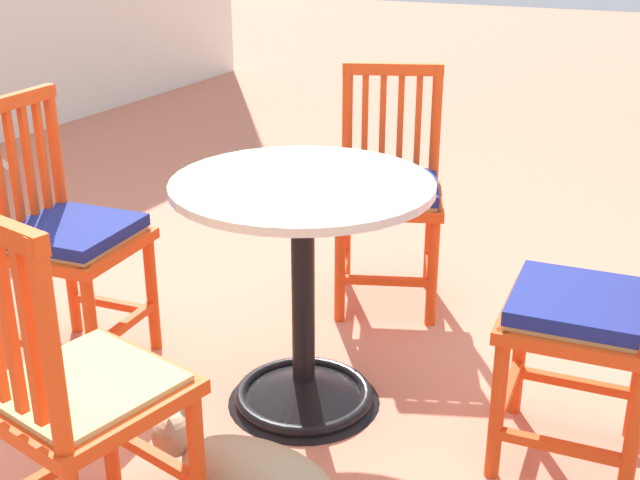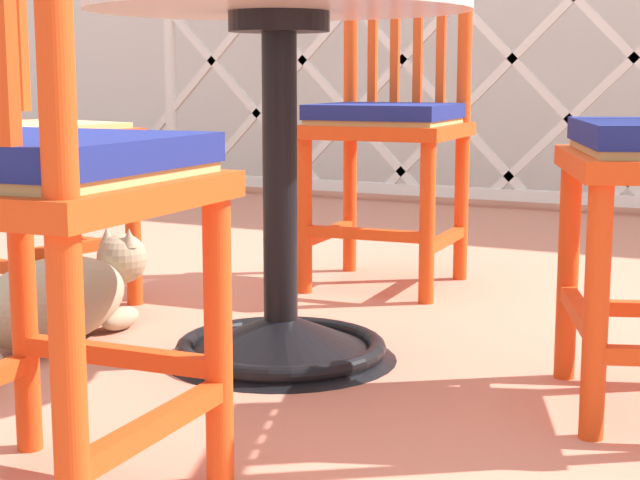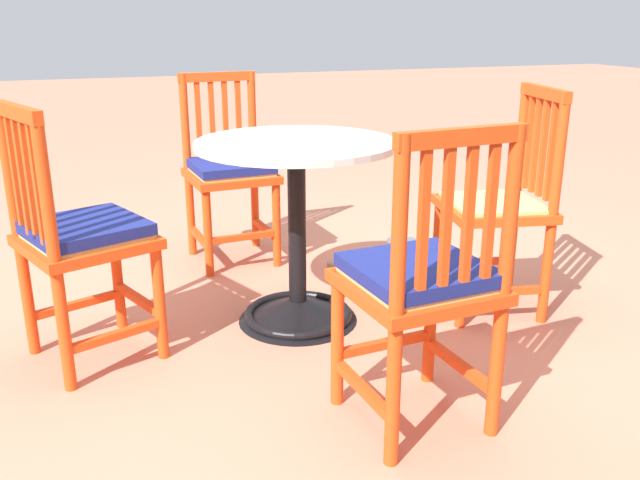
% 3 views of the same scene
% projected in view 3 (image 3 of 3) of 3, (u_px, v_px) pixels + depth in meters
% --- Properties ---
extents(ground_plane, '(24.00, 24.00, 0.00)m').
position_uv_depth(ground_plane, '(316.00, 313.00, 2.81)').
color(ground_plane, '#C6755B').
extents(cafe_table, '(0.76, 0.76, 0.73)m').
position_uv_depth(cafe_table, '(297.00, 253.00, 2.66)').
color(cafe_table, black).
rests_on(cafe_table, ground_plane).
extents(orange_chair_tucked_in, '(0.42, 0.42, 0.91)m').
position_uv_depth(orange_chair_tucked_in, '(229.00, 172.00, 3.30)').
color(orange_chair_tucked_in, '#D64214').
rests_on(orange_chair_tucked_in, ground_plane).
extents(orange_chair_at_corner, '(0.51, 0.51, 0.91)m').
position_uv_depth(orange_chair_at_corner, '(80.00, 239.00, 2.31)').
color(orange_chair_at_corner, '#D64214').
rests_on(orange_chair_at_corner, ground_plane).
extents(orange_chair_near_fence, '(0.43, 0.43, 0.91)m').
position_uv_depth(orange_chair_near_fence, '(421.00, 284.00, 1.92)').
color(orange_chair_near_fence, '#D64214').
rests_on(orange_chair_near_fence, ground_plane).
extents(orange_chair_facing_out, '(0.48, 0.48, 0.91)m').
position_uv_depth(orange_chair_facing_out, '(500.00, 208.00, 2.74)').
color(orange_chair_facing_out, '#D64214').
rests_on(orange_chair_facing_out, ground_plane).
extents(tabby_cat, '(0.28, 0.72, 0.23)m').
position_uv_depth(tabby_cat, '(400.00, 275.00, 2.96)').
color(tabby_cat, '#9E896B').
rests_on(tabby_cat, ground_plane).
extents(pet_water_bowl, '(0.17, 0.17, 0.05)m').
position_uv_depth(pet_water_bowl, '(402.00, 245.00, 3.56)').
color(pet_water_bowl, silver).
rests_on(pet_water_bowl, ground_plane).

